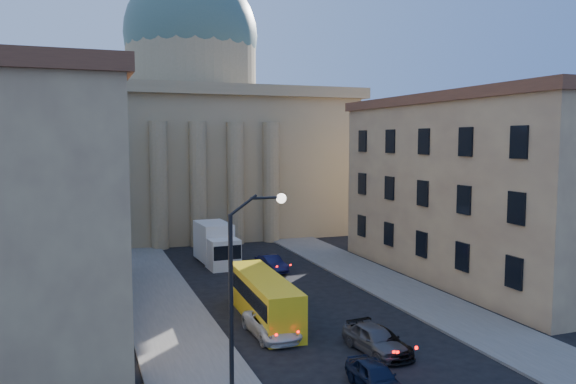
% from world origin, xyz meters
% --- Properties ---
extents(sidewalk_left, '(5.00, 60.00, 0.15)m').
position_xyz_m(sidewalk_left, '(-8.50, 18.00, 0.07)').
color(sidewalk_left, '#5F5B57').
rests_on(sidewalk_left, ground).
extents(sidewalk_right, '(5.00, 60.00, 0.15)m').
position_xyz_m(sidewalk_right, '(8.50, 18.00, 0.07)').
color(sidewalk_right, '#5F5B57').
rests_on(sidewalk_right, ground).
extents(church, '(68.02, 28.76, 36.60)m').
position_xyz_m(church, '(0.00, 55.47, 11.88)').
color(church, '#8A7955').
rests_on(church, ground).
extents(building_left, '(11.60, 26.60, 14.70)m').
position_xyz_m(building_left, '(-17.00, 22.00, 7.42)').
color(building_left, tan).
rests_on(building_left, ground).
extents(building_right, '(11.60, 26.60, 14.70)m').
position_xyz_m(building_right, '(17.00, 22.00, 7.42)').
color(building_right, tan).
rests_on(building_right, ground).
extents(street_lamp, '(2.62, 0.44, 8.83)m').
position_xyz_m(street_lamp, '(-6.97, 8.00, 5.29)').
color(street_lamp, black).
rests_on(street_lamp, ground).
extents(car_left_near, '(1.68, 3.91, 1.31)m').
position_xyz_m(car_left_near, '(-1.38, 6.26, 0.66)').
color(car_left_near, black).
rests_on(car_left_near, ground).
extents(car_left_mid, '(2.39, 4.95, 1.36)m').
position_xyz_m(car_left_mid, '(-3.50, 14.42, 0.68)').
color(car_left_mid, silver).
rests_on(car_left_mid, ground).
extents(car_right_mid, '(2.23, 4.51, 1.26)m').
position_xyz_m(car_right_mid, '(1.08, 10.15, 0.63)').
color(car_right_mid, black).
rests_on(car_right_mid, ground).
extents(car_right_far, '(2.15, 4.46, 1.47)m').
position_xyz_m(car_right_far, '(0.80, 10.27, 0.73)').
color(car_right_far, '#49494D').
rests_on(car_right_far, ground).
extents(car_right_distant, '(1.91, 4.24, 1.35)m').
position_xyz_m(car_right_distant, '(1.51, 29.41, 0.67)').
color(car_right_distant, black).
rests_on(car_right_distant, ground).
extents(city_bus, '(2.59, 9.80, 2.74)m').
position_xyz_m(city_bus, '(-3.02, 17.35, 1.47)').
color(city_bus, yellow).
rests_on(city_bus, ground).
extents(box_truck, '(2.94, 6.73, 3.62)m').
position_xyz_m(box_truck, '(-2.22, 33.78, 1.72)').
color(box_truck, silver).
rests_on(box_truck, ground).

